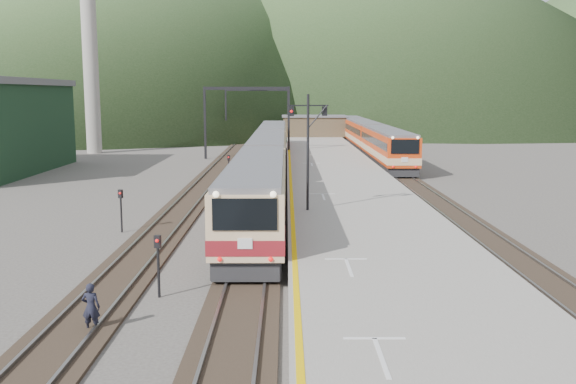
{
  "coord_description": "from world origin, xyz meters",
  "views": [
    {
      "loc": [
        1.53,
        -16.51,
        7.23
      ],
      "look_at": [
        1.62,
        17.5,
        2.0
      ],
      "focal_mm": 40.0,
      "sensor_mm": 36.0,
      "label": 1
    }
  ],
  "objects_px": {
    "signal_mast": "(308,139)",
    "second_train": "(363,135)",
    "main_train": "(268,157)",
    "worker": "(91,307)"
  },
  "relations": [
    {
      "from": "signal_mast",
      "to": "second_train",
      "type": "bearing_deg",
      "value": 79.79
    },
    {
      "from": "main_train",
      "to": "second_train",
      "type": "bearing_deg",
      "value": 68.9
    },
    {
      "from": "second_train",
      "to": "signal_mast",
      "type": "distance_m",
      "value": 49.81
    },
    {
      "from": "second_train",
      "to": "worker",
      "type": "xyz_separation_m",
      "value": [
        -15.95,
        -64.24,
        -1.21
      ]
    },
    {
      "from": "main_train",
      "to": "signal_mast",
      "type": "distance_m",
      "value": 19.52
    },
    {
      "from": "signal_mast",
      "to": "worker",
      "type": "height_order",
      "value": "signal_mast"
    },
    {
      "from": "main_train",
      "to": "second_train",
      "type": "xyz_separation_m",
      "value": [
        11.5,
        29.81,
        -0.04
      ]
    },
    {
      "from": "second_train",
      "to": "worker",
      "type": "bearing_deg",
      "value": -103.94
    },
    {
      "from": "signal_mast",
      "to": "worker",
      "type": "xyz_separation_m",
      "value": [
        -7.13,
        -15.3,
        -4.05
      ]
    },
    {
      "from": "main_train",
      "to": "second_train",
      "type": "height_order",
      "value": "main_train"
    }
  ]
}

